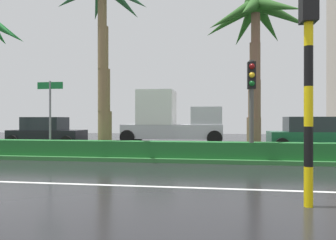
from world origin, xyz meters
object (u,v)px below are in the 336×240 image
object	(u,v)px
car_in_traffic_second	(311,134)
street_name_sign	(50,107)
car_in_traffic_leading	(47,132)
palm_tree_centre	(255,29)
traffic_signal_foreground	(308,42)
traffic_signal_median_right	(251,91)
box_truck_lead	(171,120)
palm_tree_centre_left	(102,15)

from	to	relation	value
car_in_traffic_second	street_name_sign	bearing A→B (deg)	-156.21
car_in_traffic_leading	palm_tree_centre	bearing A→B (deg)	-20.13
palm_tree_centre	car_in_traffic_second	world-z (taller)	palm_tree_centre
traffic_signal_foreground	traffic_signal_median_right	bearing A→B (deg)	-85.89
palm_tree_centre	traffic_signal_foreground	bearing A→B (deg)	-89.29
street_name_sign	car_in_traffic_second	xyz separation A→B (m)	(11.52, 5.08, -1.25)
car_in_traffic_leading	box_truck_lead	world-z (taller)	box_truck_lead
palm_tree_centre_left	traffic_signal_foreground	bearing A→B (deg)	-46.34
traffic_signal_foreground	car_in_traffic_leading	size ratio (longest dim) A/B	1.02
car_in_traffic_leading	box_truck_lead	distance (m)	7.67
palm_tree_centre	box_truck_lead	distance (m)	9.15
car_in_traffic_leading	car_in_traffic_second	distance (m)	14.75
traffic_signal_median_right	car_in_traffic_second	size ratio (longest dim) A/B	0.83
traffic_signal_foreground	car_in_traffic_leading	bearing A→B (deg)	-44.75
traffic_signal_median_right	box_truck_lead	world-z (taller)	traffic_signal_median_right
traffic_signal_median_right	car_in_traffic_second	xyz separation A→B (m)	(3.57, 5.50, -1.78)
palm_tree_centre	car_in_traffic_second	xyz separation A→B (m)	(3.26, 3.83, -4.44)
car_in_traffic_leading	traffic_signal_foreground	bearing A→B (deg)	-44.75
palm_tree_centre_left	traffic_signal_foreground	distance (m)	9.67
traffic_signal_median_right	traffic_signal_foreground	size ratio (longest dim) A/B	0.81
palm_tree_centre_left	traffic_signal_median_right	distance (m)	6.92
palm_tree_centre_left	traffic_signal_median_right	world-z (taller)	palm_tree_centre_left
street_name_sign	car_in_traffic_leading	bearing A→B (deg)	120.56
traffic_signal_foreground	box_truck_lead	xyz separation A→B (m)	(-4.51, 14.36, -1.46)
palm_tree_centre_left	car_in_traffic_second	world-z (taller)	palm_tree_centre_left
car_in_traffic_second	palm_tree_centre_left	bearing A→B (deg)	-155.06
palm_tree_centre_left	car_in_traffic_second	xyz separation A→B (m)	(9.53, 4.43, -5.13)
palm_tree_centre	traffic_signal_foreground	distance (m)	7.61
palm_tree_centre	box_truck_lead	size ratio (longest dim) A/B	1.04
traffic_signal_median_right	car_in_traffic_second	bearing A→B (deg)	57.02
traffic_signal_foreground	car_in_traffic_second	distance (m)	11.74
palm_tree_centre	street_name_sign	world-z (taller)	palm_tree_centre
traffic_signal_median_right	box_truck_lead	xyz separation A→B (m)	(-4.11, 8.77, -1.06)
traffic_signal_median_right	car_in_traffic_leading	bearing A→B (deg)	152.22
box_truck_lead	car_in_traffic_second	world-z (taller)	box_truck_lead
palm_tree_centre	traffic_signal_median_right	size ratio (longest dim) A/B	1.86
traffic_signal_median_right	street_name_sign	bearing A→B (deg)	176.95
palm_tree_centre_left	car_in_traffic_leading	bearing A→B (deg)	137.30
street_name_sign	traffic_signal_foreground	xyz separation A→B (m)	(8.35, -6.01, 0.92)
traffic_signal_median_right	box_truck_lead	size ratio (longest dim) A/B	0.56
palm_tree_centre	car_in_traffic_leading	bearing A→B (deg)	159.87
palm_tree_centre_left	traffic_signal_median_right	size ratio (longest dim) A/B	2.15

